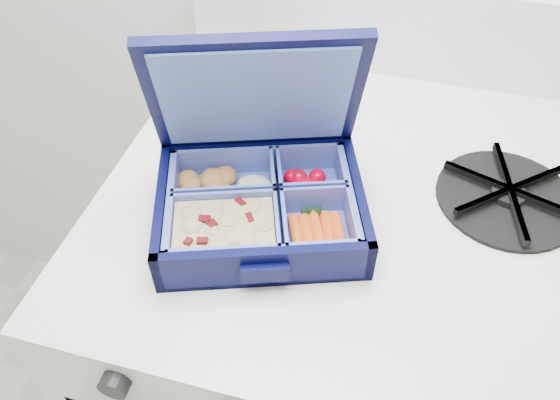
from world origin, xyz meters
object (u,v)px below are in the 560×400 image
(bento_box, at_px, (261,207))
(fork, at_px, (296,142))
(stove, at_px, (331,356))
(burner_grate, at_px, (509,193))

(bento_box, bearing_deg, fork, 69.08)
(stove, bearing_deg, burner_grate, 4.62)
(stove, height_order, burner_grate, burner_grate)
(burner_grate, distance_m, fork, 0.27)
(stove, relative_size, bento_box, 4.00)
(burner_grate, bearing_deg, fork, 172.57)
(bento_box, xyz_separation_m, burner_grate, (0.27, 0.11, -0.01))
(stove, height_order, bento_box, bento_box)
(stove, relative_size, fork, 4.88)
(bento_box, bearing_deg, stove, 26.93)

